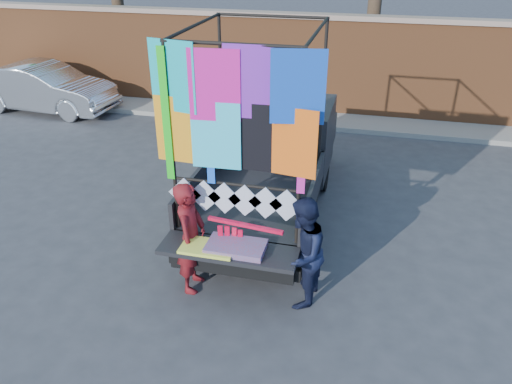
% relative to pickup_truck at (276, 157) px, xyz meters
% --- Properties ---
extents(ground, '(90.00, 90.00, 0.00)m').
position_rel_pickup_truck_xyz_m(ground, '(0.33, -1.91, -0.85)').
color(ground, '#38383A').
rests_on(ground, ground).
extents(brick_wall, '(30.00, 0.45, 2.61)m').
position_rel_pickup_truck_xyz_m(brick_wall, '(0.33, 5.09, 0.48)').
color(brick_wall, '#95522B').
rests_on(brick_wall, ground).
extents(curb, '(30.00, 1.20, 0.12)m').
position_rel_pickup_truck_xyz_m(curb, '(0.33, 4.39, -0.79)').
color(curb, gray).
rests_on(curb, ground).
extents(pickup_truck, '(2.13, 5.34, 3.36)m').
position_rel_pickup_truck_xyz_m(pickup_truck, '(0.00, 0.00, 0.00)').
color(pickup_truck, black).
rests_on(pickup_truck, ground).
extents(sedan, '(4.01, 1.62, 1.29)m').
position_rel_pickup_truck_xyz_m(sedan, '(-7.18, 3.55, -0.20)').
color(sedan, silver).
rests_on(sedan, ground).
extents(woman, '(0.42, 0.61, 1.61)m').
position_rel_pickup_truck_xyz_m(woman, '(-0.58, -2.80, -0.04)').
color(woman, maroon).
rests_on(woman, ground).
extents(man, '(0.64, 0.80, 1.55)m').
position_rel_pickup_truck_xyz_m(man, '(0.92, -2.75, -0.07)').
color(man, '#141932').
rests_on(man, ground).
extents(streamer_bundle, '(1.03, 0.18, 0.71)m').
position_rel_pickup_truck_xyz_m(streamer_bundle, '(0.06, -2.79, 0.04)').
color(streamer_bundle, red).
rests_on(streamer_bundle, ground).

